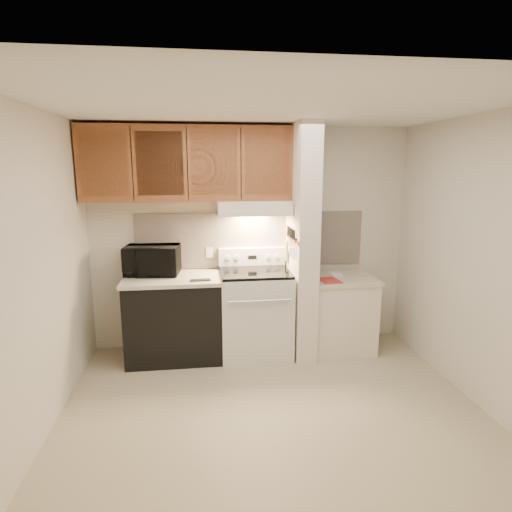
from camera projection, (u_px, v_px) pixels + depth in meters
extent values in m
plane|color=tan|center=(272.00, 409.00, 3.70)|extent=(3.60, 3.60, 0.00)
plane|color=white|center=(275.00, 106.00, 3.19)|extent=(3.60, 3.60, 0.00)
cube|color=beige|center=(251.00, 238.00, 4.90)|extent=(3.60, 2.50, 0.02)
cube|color=beige|center=(38.00, 276.00, 3.22)|extent=(0.02, 3.00, 2.50)
cube|color=beige|center=(479.00, 262.00, 3.68)|extent=(0.02, 3.00, 2.50)
cube|color=silver|center=(251.00, 240.00, 4.89)|extent=(2.60, 0.02, 0.63)
cube|color=silver|center=(255.00, 314.00, 4.73)|extent=(0.76, 0.65, 0.92)
cube|color=black|center=(259.00, 320.00, 4.41)|extent=(0.50, 0.01, 0.30)
cylinder|color=silver|center=(260.00, 301.00, 4.33)|extent=(0.65, 0.02, 0.02)
cube|color=black|center=(255.00, 272.00, 4.63)|extent=(0.74, 0.64, 0.03)
cube|color=silver|center=(252.00, 256.00, 4.88)|extent=(0.76, 0.08, 0.20)
cube|color=black|center=(252.00, 257.00, 4.84)|extent=(0.10, 0.01, 0.04)
cylinder|color=silver|center=(228.00, 258.00, 4.81)|extent=(0.05, 0.02, 0.05)
cylinder|color=silver|center=(237.00, 258.00, 4.82)|extent=(0.05, 0.02, 0.05)
cylinder|color=silver|center=(268.00, 257.00, 4.86)|extent=(0.05, 0.02, 0.05)
cylinder|color=silver|center=(277.00, 257.00, 4.88)|extent=(0.05, 0.02, 0.05)
cube|color=black|center=(175.00, 319.00, 4.63)|extent=(1.00, 0.63, 0.87)
cube|color=beige|center=(173.00, 279.00, 4.54)|extent=(1.04, 0.67, 0.04)
cube|color=black|center=(200.00, 280.00, 4.38)|extent=(0.21, 0.08, 0.01)
cylinder|color=#20615E|center=(142.00, 269.00, 4.69)|extent=(0.09, 0.09, 0.09)
cube|color=silver|center=(210.00, 253.00, 4.85)|extent=(0.08, 0.01, 0.12)
imported|color=black|center=(152.00, 260.00, 4.61)|extent=(0.60, 0.44, 0.31)
cube|color=silver|center=(302.00, 243.00, 4.63)|extent=(0.22, 0.70, 2.50)
cube|color=brown|center=(291.00, 238.00, 4.60)|extent=(0.01, 0.70, 0.04)
cube|color=black|center=(292.00, 237.00, 4.55)|extent=(0.02, 0.42, 0.04)
cube|color=silver|center=(294.00, 249.00, 4.40)|extent=(0.01, 0.03, 0.16)
cylinder|color=black|center=(294.00, 235.00, 4.38)|extent=(0.02, 0.02, 0.10)
cube|color=silver|center=(292.00, 249.00, 4.49)|extent=(0.01, 0.04, 0.18)
cylinder|color=black|center=(292.00, 234.00, 4.47)|extent=(0.02, 0.02, 0.10)
cube|color=silver|center=(290.00, 248.00, 4.58)|extent=(0.01, 0.04, 0.20)
cylinder|color=black|center=(291.00, 233.00, 4.53)|extent=(0.02, 0.02, 0.10)
cube|color=silver|center=(289.00, 245.00, 4.64)|extent=(0.01, 0.04, 0.16)
cylinder|color=black|center=(289.00, 231.00, 4.62)|extent=(0.02, 0.02, 0.10)
cube|color=silver|center=(288.00, 245.00, 4.71)|extent=(0.01, 0.04, 0.18)
cylinder|color=black|center=(288.00, 230.00, 4.69)|extent=(0.02, 0.02, 0.10)
cube|color=gray|center=(287.00, 251.00, 4.80)|extent=(0.03, 0.09, 0.22)
cube|color=silver|center=(340.00, 315.00, 4.86)|extent=(0.70, 0.60, 0.81)
cube|color=beige|center=(341.00, 279.00, 4.77)|extent=(0.74, 0.64, 0.04)
cube|color=#B7322D|center=(330.00, 280.00, 4.60)|extent=(0.23, 0.30, 0.01)
cube|color=white|center=(336.00, 274.00, 4.81)|extent=(0.15, 0.11, 0.04)
cube|color=silver|center=(254.00, 207.00, 4.61)|extent=(0.78, 0.44, 0.15)
cube|color=silver|center=(256.00, 214.00, 4.42)|extent=(0.78, 0.04, 0.06)
cube|color=brown|center=(188.00, 164.00, 4.47)|extent=(2.18, 0.33, 0.77)
cube|color=brown|center=(104.00, 164.00, 4.21)|extent=(0.46, 0.01, 0.63)
cube|color=black|center=(132.00, 164.00, 4.25)|extent=(0.01, 0.01, 0.73)
cube|color=brown|center=(160.00, 164.00, 4.28)|extent=(0.46, 0.01, 0.63)
cube|color=black|center=(187.00, 164.00, 4.32)|extent=(0.01, 0.01, 0.73)
cube|color=brown|center=(214.00, 164.00, 4.35)|extent=(0.46, 0.01, 0.63)
cube|color=black|center=(241.00, 164.00, 4.39)|extent=(0.01, 0.01, 0.73)
cube|color=brown|center=(267.00, 164.00, 4.42)|extent=(0.46, 0.01, 0.63)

